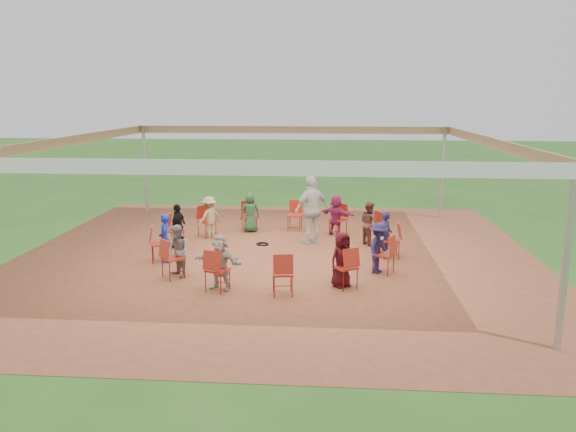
# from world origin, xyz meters

# --- Properties ---
(ground) EXTENTS (80.00, 80.00, 0.00)m
(ground) POSITION_xyz_m (0.00, 0.00, 0.00)
(ground) COLOR #28571B
(ground) RESTS_ON ground
(dirt_patch) EXTENTS (13.00, 13.00, 0.00)m
(dirt_patch) POSITION_xyz_m (0.00, 0.00, 0.01)
(dirt_patch) COLOR brown
(dirt_patch) RESTS_ON ground
(tent) EXTENTS (10.33, 10.33, 3.00)m
(tent) POSITION_xyz_m (0.00, 0.00, 2.37)
(tent) COLOR #B2B2B7
(tent) RESTS_ON ground
(chair_0) EXTENTS (0.45, 0.43, 0.90)m
(chair_0) POSITION_xyz_m (2.87, 0.07, 0.45)
(chair_0) COLOR #AC2718
(chair_0) RESTS_ON ground
(chair_1) EXTENTS (0.59, 0.58, 0.90)m
(chair_1) POSITION_xyz_m (2.51, 1.39, 0.45)
(chair_1) COLOR #AC2718
(chair_1) RESTS_ON ground
(chair_2) EXTENTS (0.59, 0.60, 0.90)m
(chair_2) POSITION_xyz_m (1.57, 2.40, 0.45)
(chair_2) COLOR #AC2718
(chair_2) RESTS_ON ground
(chair_3) EXTENTS (0.46, 0.48, 0.90)m
(chair_3) POSITION_xyz_m (0.28, 2.85, 0.45)
(chair_3) COLOR #AC2718
(chair_3) RESTS_ON ground
(chair_4) EXTENTS (0.55, 0.57, 0.90)m
(chair_4) POSITION_xyz_m (-1.08, 2.66, 0.45)
(chair_4) COLOR #AC2718
(chair_4) RESTS_ON ground
(chair_5) EXTENTS (0.61, 0.60, 0.90)m
(chair_5) POSITION_xyz_m (-2.19, 1.85, 0.45)
(chair_5) COLOR #AC2718
(chair_5) RESTS_ON ground
(chair_6) EXTENTS (0.52, 0.51, 0.90)m
(chair_6) POSITION_xyz_m (-2.80, 0.62, 0.45)
(chair_6) COLOR #AC2718
(chair_6) RESTS_ON ground
(chair_7) EXTENTS (0.53, 0.52, 0.90)m
(chair_7) POSITION_xyz_m (-2.77, -0.75, 0.45)
(chair_7) COLOR #AC2718
(chair_7) RESTS_ON ground
(chair_8) EXTENTS (0.61, 0.61, 0.90)m
(chair_8) POSITION_xyz_m (-2.10, -1.95, 0.45)
(chair_8) COLOR #AC2718
(chair_8) RESTS_ON ground
(chair_9) EXTENTS (0.54, 0.55, 0.90)m
(chair_9) POSITION_xyz_m (-0.95, -2.70, 0.45)
(chair_9) COLOR #AC2718
(chair_9) RESTS_ON ground
(chair_10) EXTENTS (0.48, 0.50, 0.90)m
(chair_10) POSITION_xyz_m (0.41, -2.84, 0.45)
(chair_10) COLOR #AC2718
(chair_10) RESTS_ON ground
(chair_11) EXTENTS (0.60, 0.60, 0.90)m
(chair_11) POSITION_xyz_m (1.68, -2.32, 0.45)
(chair_11) COLOR #AC2718
(chair_11) RESTS_ON ground
(chair_12) EXTENTS (0.58, 0.57, 0.90)m
(chair_12) POSITION_xyz_m (2.57, -1.27, 0.45)
(chair_12) COLOR #AC2718
(chair_12) RESTS_ON ground
(person_seated_0) EXTENTS (0.29, 0.44, 1.18)m
(person_seated_0) POSITION_xyz_m (2.75, 0.06, 0.60)
(person_seated_0) COLOR #201C46
(person_seated_0) RESTS_ON ground
(person_seated_1) EXTENTS (0.57, 0.66, 1.18)m
(person_seated_1) POSITION_xyz_m (2.40, 1.33, 0.60)
(person_seated_1) COLOR brown
(person_seated_1) RESTS_ON ground
(person_seated_2) EXTENTS (1.14, 0.94, 1.18)m
(person_seated_2) POSITION_xyz_m (1.51, 2.30, 0.60)
(person_seated_2) COLOR #912158
(person_seated_2) RESTS_ON ground
(person_seated_3) EXTENTS (0.66, 0.52, 1.18)m
(person_seated_3) POSITION_xyz_m (-1.03, 2.54, 0.60)
(person_seated_3) COLOR #25522D
(person_seated_3) RESTS_ON ground
(person_seated_4) EXTENTS (0.78, 0.83, 1.18)m
(person_seated_4) POSITION_xyz_m (-2.10, 1.77, 0.60)
(person_seated_4) COLOR tan
(person_seated_4) RESTS_ON ground
(person_seated_5) EXTENTS (0.50, 0.75, 1.18)m
(person_seated_5) POSITION_xyz_m (-2.68, 0.60, 0.60)
(person_seated_5) COLOR black
(person_seated_5) RESTS_ON ground
(person_seated_6) EXTENTS (0.39, 0.49, 1.18)m
(person_seated_6) POSITION_xyz_m (-2.65, -0.72, 0.60)
(person_seated_6) COLOR #1326A1
(person_seated_6) RESTS_ON ground
(person_seated_7) EXTENTS (0.63, 0.65, 1.18)m
(person_seated_7) POSITION_xyz_m (-2.01, -1.87, 0.60)
(person_seated_7) COLOR gray
(person_seated_7) RESTS_ON ground
(person_seated_8) EXTENTS (1.17, 0.75, 1.18)m
(person_seated_8) POSITION_xyz_m (-0.91, -2.59, 0.60)
(person_seated_8) COLOR #AEA89A
(person_seated_8) RESTS_ON ground
(person_seated_9) EXTENTS (0.66, 0.60, 1.18)m
(person_seated_9) POSITION_xyz_m (1.61, -2.22, 0.60)
(person_seated_9) COLOR #390A11
(person_seated_9) RESTS_ON ground
(person_seated_10) EXTENTS (0.68, 0.85, 1.18)m
(person_seated_10) POSITION_xyz_m (2.46, -1.22, 0.60)
(person_seated_10) COLOR #201C46
(person_seated_10) RESTS_ON ground
(standing_person) EXTENTS (1.21, 1.12, 1.87)m
(standing_person) POSITION_xyz_m (0.84, 1.35, 0.94)
(standing_person) COLOR silver
(standing_person) RESTS_ON ground
(cable_coil) EXTENTS (0.44, 0.44, 0.03)m
(cable_coil) POSITION_xyz_m (-0.48, 1.05, 0.02)
(cable_coil) COLOR black
(cable_coil) RESTS_ON ground
(laptop) EXTENTS (0.27, 0.34, 0.23)m
(laptop) POSITION_xyz_m (2.59, 0.06, 0.57)
(laptop) COLOR #B7B7BC
(laptop) RESTS_ON ground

